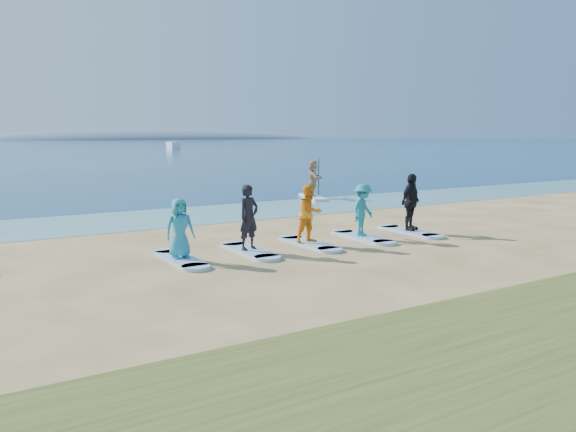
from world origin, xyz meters
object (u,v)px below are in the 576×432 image
surfboard_2 (309,244)px  student_4 (411,202)px  paddleboard (313,197)px  paddleboarder (313,178)px  student_3 (363,210)px  surfboard_0 (181,259)px  boat_offshore_b (173,149)px  surfboard_4 (410,232)px  student_0 (180,228)px  surfboard_1 (249,251)px  surfboard_3 (362,237)px  student_2 (309,214)px  student_1 (249,217)px

surfboard_2 → student_4: student_4 is taller
paddleboard → paddleboarder: size_ratio=1.67×
surfboard_2 → student_3: size_ratio=1.34×
paddleboard → surfboard_0: (-10.78, -10.02, -0.01)m
paddleboard → boat_offshore_b: boat_offshore_b is taller
paddleboard → surfboard_4: bearing=-87.9°
boat_offshore_b → student_0: size_ratio=3.33×
surfboard_1 → student_3: student_3 is taller
paddleboard → surfboard_4: 10.41m
student_3 → surfboard_3: bearing=0.0°
student_3 → student_0: bearing=155.7°
student_2 → paddleboard: bearing=55.3°
surfboard_0 → student_1: 2.20m
surfboard_2 → surfboard_4: 3.98m
paddleboarder → surfboard_2: 12.15m
surfboard_1 → surfboard_3: (3.98, 0.00, 0.00)m
student_1 → surfboard_2: bearing=-17.6°
boat_offshore_b → student_4: (-28.04, -101.33, 1.03)m
student_0 → student_1: (1.99, 0.00, 0.13)m
paddleboarder → student_3: paddleboarder is taller
surfboard_1 → student_0: bearing=180.0°
student_0 → surfboard_3: bearing=0.6°
surfboard_0 → surfboard_2: (3.98, 0.00, 0.00)m
student_0 → student_1: size_ratio=0.85×
student_1 → student_3: size_ratio=1.10×
paddleboard → surfboard_3: (-4.80, -10.02, -0.01)m
paddleboarder → student_3: 11.11m
boat_offshore_b → student_0: student_0 is taller
student_2 → surfboard_4: student_2 is taller
paddleboarder → surfboard_2: (-6.80, -10.02, -0.97)m
student_3 → surfboard_4: 2.17m
surfboard_3 → paddleboarder: bearing=64.4°
paddleboarder → student_4: bearing=-177.3°
student_1 → student_2: size_ratio=1.06×
student_2 → surfboard_3: student_2 is taller
student_0 → student_4: size_ratio=0.82×
paddleboarder → surfboard_2: size_ratio=0.82×
surfboard_0 → surfboard_1: bearing=0.0°
surfboard_0 → student_1: (1.99, 0.00, 0.94)m
surfboard_0 → paddleboard: bearing=42.9°
surfboard_0 → student_0: bearing=0.0°
boat_offshore_b → student_2: student_2 is taller
boat_offshore_b → paddleboarder: bearing=-100.2°
student_1 → student_4: student_4 is taller
student_0 → surfboard_4: bearing=0.6°
student_3 → paddleboard: bearing=40.1°
surfboard_2 → student_3: 2.17m
student_2 → surfboard_3: size_ratio=0.77×
surfboard_1 → surfboard_4: 5.98m
surfboard_4 → student_4: 0.98m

